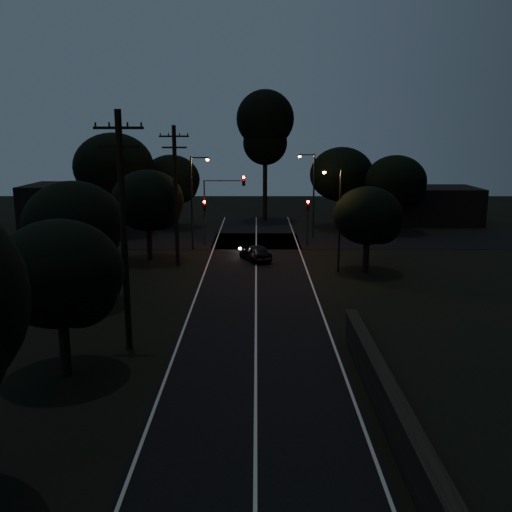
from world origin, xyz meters
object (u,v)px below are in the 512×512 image
object	(u,v)px
signal_left	(205,214)
signal_mast	(223,197)
tall_pine	(265,127)
streetlight_c	(337,213)
streetlight_a	(194,196)
utility_pole_mid	(124,229)
streetlight_b	(312,189)
signal_right	(308,214)
car	(255,252)
utility_pole_far	(176,194)

from	to	relation	value
signal_left	signal_mast	bearing A→B (deg)	0.13
tall_pine	streetlight_c	bearing A→B (deg)	-79.07
signal_left	streetlight_a	distance (m)	2.77
tall_pine	utility_pole_mid	bearing A→B (deg)	-99.93
streetlight_c	tall_pine	bearing A→B (deg)	100.93
streetlight_a	streetlight_b	world-z (taller)	same
tall_pine	streetlight_a	bearing A→B (deg)	-110.36
signal_right	streetlight_b	xyz separation A→B (m)	(0.71, 4.01, 1.80)
signal_left	signal_right	bearing A→B (deg)	0.00
utility_pole_mid	car	size ratio (longest dim) A/B	2.85
tall_pine	streetlight_a	size ratio (longest dim) A/B	1.83
signal_left	signal_right	distance (m)	9.20
utility_pole_mid	signal_mast	size ratio (longest dim) A/B	1.76
utility_pole_far	streetlight_c	xyz separation A→B (m)	(11.83, -2.00, -1.13)
signal_mast	signal_left	bearing A→B (deg)	-179.87
utility_pole_mid	streetlight_a	world-z (taller)	utility_pole_mid
signal_mast	signal_right	bearing A→B (deg)	-0.03
streetlight_a	car	size ratio (longest dim) A/B	2.07
utility_pole_mid	signal_left	size ratio (longest dim) A/B	2.68
utility_pole_mid	streetlight_a	xyz separation A→B (m)	(0.69, 23.00, -1.10)
utility_pole_far	streetlight_a	bearing A→B (deg)	83.41
utility_pole_far	streetlight_b	world-z (taller)	utility_pole_far
signal_mast	streetlight_a	distance (m)	3.13
signal_left	car	xyz separation A→B (m)	(4.53, -6.22, -2.18)
streetlight_a	car	xyz separation A→B (m)	(5.24, -4.23, -3.98)
streetlight_a	car	world-z (taller)	streetlight_a
utility_pole_far	signal_left	size ratio (longest dim) A/B	2.56
signal_right	signal_mast	distance (m)	7.66
signal_left	streetlight_c	bearing A→B (deg)	-43.76
signal_mast	car	distance (m)	7.77
tall_pine	streetlight_c	xyz separation A→B (m)	(4.83, -25.00, -6.21)
signal_mast	streetlight_b	xyz separation A→B (m)	(8.22, 4.01, 0.30)
tall_pine	streetlight_a	xyz separation A→B (m)	(-6.31, -17.00, -5.93)
utility_pole_far	signal_left	xyz separation A→B (m)	(1.40, 7.99, -2.65)
utility_pole_far	tall_pine	world-z (taller)	tall_pine
tall_pine	streetlight_b	size ratio (longest dim) A/B	1.83
utility_pole_mid	signal_mast	world-z (taller)	utility_pole_mid
utility_pole_far	utility_pole_mid	bearing A→B (deg)	-90.00
tall_pine	signal_left	world-z (taller)	tall_pine
signal_left	car	world-z (taller)	signal_left
utility_pole_mid	streetlight_c	world-z (taller)	utility_pole_mid
tall_pine	signal_mast	xyz separation A→B (m)	(-3.91, -15.01, -6.22)
streetlight_b	streetlight_c	distance (m)	14.01
streetlight_b	streetlight_c	bearing A→B (deg)	-87.86
streetlight_c	signal_right	bearing A→B (deg)	97.02
utility_pole_far	signal_left	bearing A→B (deg)	80.06
utility_pole_mid	tall_pine	distance (m)	40.89
tall_pine	car	bearing A→B (deg)	-92.88
streetlight_b	signal_right	bearing A→B (deg)	-100.00
signal_left	streetlight_c	world-z (taller)	streetlight_c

